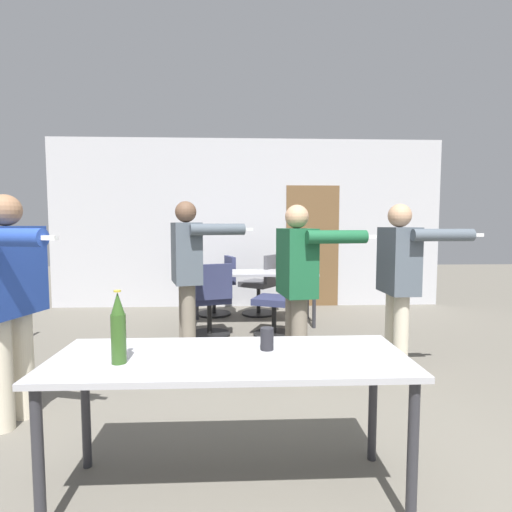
{
  "coord_description": "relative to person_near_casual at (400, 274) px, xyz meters",
  "views": [
    {
      "loc": [
        -0.15,
        -1.5,
        1.4
      ],
      "look_at": [
        0.01,
        2.25,
        1.1
      ],
      "focal_mm": 28.0,
      "sensor_mm": 36.0,
      "label": 1
    }
  ],
  "objects": [
    {
      "name": "office_chair_side_rolled",
      "position": [
        -1.79,
        2.55,
        -0.53
      ],
      "size": [
        0.63,
        0.59,
        0.9
      ],
      "rotation": [
        0.0,
        0.0,
        1.88
      ],
      "color": "black",
      "rests_on": "ground_plane"
    },
    {
      "name": "office_chair_far_right",
      "position": [
        -1.83,
        1.3,
        -0.51
      ],
      "size": [
        0.58,
        0.63,
        0.93
      ],
      "rotation": [
        0.0,
        0.0,
        0.3
      ],
      "color": "black",
      "rests_on": "ground_plane"
    },
    {
      "name": "conference_table_near",
      "position": [
        -1.52,
        -1.6,
        -0.29
      ],
      "size": [
        1.79,
        0.66,
        0.74
      ],
      "color": "#A8A8AD",
      "rests_on": "ground_plane"
    },
    {
      "name": "person_right_polo",
      "position": [
        -2.01,
        0.57,
        0.03
      ],
      "size": [
        0.88,
        0.67,
        1.64
      ],
      "rotation": [
        0.0,
        0.0,
        -1.3
      ],
      "color": "slate",
      "rests_on": "ground_plane"
    },
    {
      "name": "back_wall",
      "position": [
        -1.3,
        3.21,
        0.46
      ],
      "size": [
        6.59,
        0.12,
        2.82
      ],
      "color": "#BCBCC1",
      "rests_on": "ground_plane"
    },
    {
      "name": "office_chair_near_pushed",
      "position": [
        -1.11,
        2.49,
        -0.5
      ],
      "size": [
        0.68,
        0.67,
        0.94
      ],
      "rotation": [
        0.0,
        0.0,
        0.95
      ],
      "color": "black",
      "rests_on": "ground_plane"
    },
    {
      "name": "person_near_casual",
      "position": [
        0.0,
        0.0,
        0.0
      ],
      "size": [
        0.75,
        0.65,
        1.58
      ],
      "rotation": [
        0.0,
        0.0,
        -1.55
      ],
      "color": "beige",
      "rests_on": "ground_plane"
    },
    {
      "name": "conference_table_far",
      "position": [
        -1.28,
        1.95,
        -0.29
      ],
      "size": [
        1.75,
        0.66,
        0.74
      ],
      "color": "#A8A8AD",
      "rests_on": "ground_plane"
    },
    {
      "name": "office_chair_far_left",
      "position": [
        -0.97,
        1.32,
        -0.53
      ],
      "size": [
        0.65,
        0.61,
        0.91
      ],
      "rotation": [
        0.0,
        0.0,
        1.19
      ],
      "color": "black",
      "rests_on": "ground_plane"
    },
    {
      "name": "person_far_watching",
      "position": [
        -0.95,
        -0.04,
        -0.01
      ],
      "size": [
        0.81,
        0.69,
        1.57
      ],
      "rotation": [
        0.0,
        0.0,
        -1.42
      ],
      "color": "slate",
      "rests_on": "ground_plane"
    },
    {
      "name": "person_center_tall",
      "position": [
        -3.04,
        -0.8,
        0.01
      ],
      "size": [
        0.71,
        0.79,
        1.6
      ],
      "rotation": [
        0.0,
        0.0,
        -1.82
      ],
      "color": "beige",
      "rests_on": "ground_plane"
    },
    {
      "name": "beer_bottle",
      "position": [
        -2.05,
        -1.69,
        -0.04
      ],
      "size": [
        0.07,
        0.07,
        0.35
      ],
      "color": "#2D511E",
      "rests_on": "conference_table_near"
    },
    {
      "name": "drink_cup",
      "position": [
        -1.33,
        -1.52,
        -0.15
      ],
      "size": [
        0.07,
        0.07,
        0.12
      ],
      "color": "#232328",
      "rests_on": "conference_table_near"
    }
  ]
}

